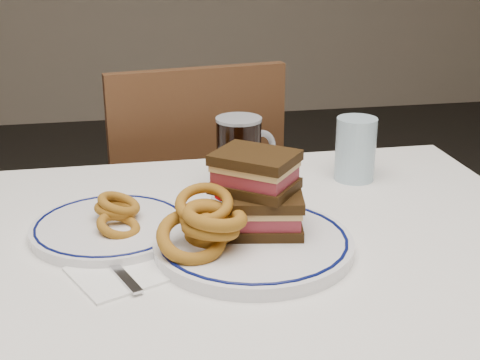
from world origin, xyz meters
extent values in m
cube|color=silver|center=(0.00, 0.00, 0.73)|extent=(1.26, 0.86, 0.03)
cylinder|color=#4A2517|center=(0.54, 0.34, 0.35)|extent=(0.06, 0.06, 0.71)
cube|color=silver|center=(0.00, 0.43, 0.65)|extent=(1.26, 0.01, 0.17)
cube|color=#4A2517|center=(0.10, 0.79, 0.43)|extent=(0.48, 0.48, 0.04)
cylinder|color=#4A2517|center=(0.25, 0.99, 0.20)|extent=(0.04, 0.04, 0.41)
cylinder|color=#4A2517|center=(0.31, 0.64, 0.20)|extent=(0.04, 0.04, 0.41)
cylinder|color=#4A2517|center=(-0.10, 0.94, 0.20)|extent=(0.04, 0.04, 0.41)
cylinder|color=#4A2517|center=(-0.05, 0.58, 0.20)|extent=(0.04, 0.04, 0.41)
cube|color=#4A2517|center=(0.13, 0.60, 0.68)|extent=(0.42, 0.09, 0.46)
cylinder|color=white|center=(0.14, 0.00, 0.76)|extent=(0.30, 0.30, 0.02)
torus|color=#0A114B|center=(0.14, 0.00, 0.77)|extent=(0.28, 0.28, 0.01)
cube|color=black|center=(0.16, 0.03, 0.78)|extent=(0.13, 0.11, 0.02)
cube|color=maroon|center=(0.16, 0.03, 0.79)|extent=(0.12, 0.10, 0.02)
cube|color=tan|center=(0.16, 0.02, 0.81)|extent=(0.12, 0.11, 0.01)
cube|color=black|center=(0.16, 0.03, 0.82)|extent=(0.13, 0.11, 0.02)
cube|color=black|center=(0.15, 0.04, 0.84)|extent=(0.15, 0.14, 0.02)
cube|color=maroon|center=(0.15, 0.04, 0.86)|extent=(0.14, 0.13, 0.02)
cube|color=tan|center=(0.15, 0.04, 0.87)|extent=(0.14, 0.14, 0.01)
cube|color=black|center=(0.15, 0.04, 0.88)|extent=(0.15, 0.14, 0.02)
torus|color=brown|center=(0.08, 0.02, 0.78)|extent=(0.09, 0.09, 0.06)
torus|color=brown|center=(0.04, -0.03, 0.79)|extent=(0.10, 0.10, 0.06)
torus|color=brown|center=(0.07, -0.02, 0.80)|extent=(0.09, 0.09, 0.05)
torus|color=brown|center=(0.07, -0.01, 0.81)|extent=(0.09, 0.09, 0.06)
torus|color=brown|center=(0.08, -0.02, 0.82)|extent=(0.10, 0.09, 0.04)
torus|color=brown|center=(0.06, 0.00, 0.83)|extent=(0.09, 0.09, 0.05)
cylinder|color=white|center=(0.12, 0.09, 0.79)|extent=(0.06, 0.06, 0.03)
cylinder|color=#870204|center=(0.12, 0.09, 0.80)|extent=(0.05, 0.05, 0.01)
cylinder|color=black|center=(0.16, 0.24, 0.82)|extent=(0.08, 0.08, 0.13)
cylinder|color=gray|center=(0.16, 0.24, 0.88)|extent=(0.08, 0.08, 0.01)
torus|color=gray|center=(0.20, 0.26, 0.82)|extent=(0.07, 0.04, 0.07)
cylinder|color=#ACCDDE|center=(0.39, 0.26, 0.81)|extent=(0.08, 0.08, 0.12)
cylinder|color=white|center=(-0.07, 0.10, 0.76)|extent=(0.25, 0.25, 0.02)
torus|color=#0A114B|center=(-0.07, 0.10, 0.77)|extent=(0.23, 0.23, 0.00)
torus|color=brown|center=(-0.06, 0.07, 0.77)|extent=(0.07, 0.07, 0.04)
torus|color=brown|center=(-0.06, 0.12, 0.78)|extent=(0.07, 0.07, 0.03)
torus|color=brown|center=(-0.06, 0.12, 0.79)|extent=(0.07, 0.07, 0.04)
cube|color=white|center=(-0.06, -0.04, 0.75)|extent=(0.16, 0.16, 0.00)
cube|color=silver|center=(-0.06, -0.04, 0.76)|extent=(0.06, 0.13, 0.00)
cube|color=silver|center=(-0.09, 0.03, 0.76)|extent=(0.03, 0.04, 0.00)
camera|label=1|loc=(-0.05, -0.87, 1.20)|focal=50.00mm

